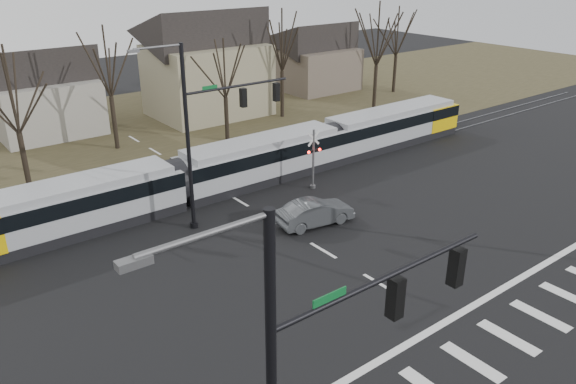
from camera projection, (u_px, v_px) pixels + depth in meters
ground at (412, 303)px, 24.84m from camera, size 140.00×140.00×0.00m
grass_verge at (124, 133)px, 48.13m from camera, size 140.00×28.00×0.01m
crosswalk at (491, 349)px, 21.93m from camera, size 27.00×2.60×0.01m
stop_line at (445, 322)px, 23.53m from camera, size 28.00×0.35×0.01m
lane_dashes at (222, 191)px, 36.49m from camera, size 0.18×30.00×0.01m
rail_pair at (224, 192)px, 36.33m from camera, size 90.00×1.52×0.06m
tram at (261, 158)px, 37.59m from camera, size 38.92×2.89×2.95m
sedan at (315, 212)px, 31.74m from camera, size 2.95×4.98×1.48m
signal_pole_near_left at (330, 375)px, 12.39m from camera, size 9.28×0.44×10.20m
signal_pole_far at (213, 125)px, 30.35m from camera, size 9.28×0.44×10.20m
rail_crossing_signal at (313, 161)px, 36.22m from camera, size 1.08×0.36×4.00m
tree_row at (173, 84)px, 42.92m from camera, size 59.20×7.20×10.00m
house_b at (43, 87)px, 46.67m from camera, size 8.64×7.56×7.65m
house_c at (207, 59)px, 51.86m from camera, size 10.80×8.64×10.10m
house_d at (316, 54)px, 62.24m from camera, size 8.64×7.56×7.65m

